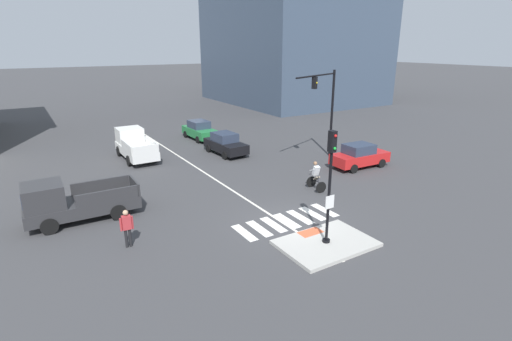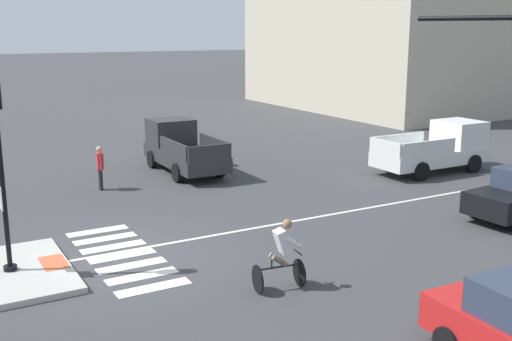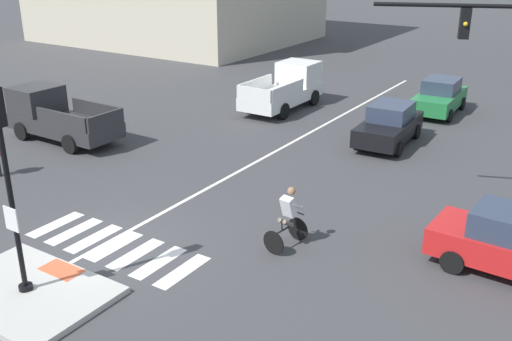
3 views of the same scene
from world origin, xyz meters
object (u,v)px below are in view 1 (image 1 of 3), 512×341
(traffic_light_mast, at_px, (326,102))
(pedestrian_at_curb_left, at_px, (127,225))
(car_green_eastbound_distant, at_px, (200,130))
(car_red_cross_right, at_px, (359,156))
(cyclist, at_px, (316,175))
(car_black_eastbound_far, at_px, (225,144))
(pickup_truck_white_westbound_distant, at_px, (134,145))
(pickup_truck_charcoal_cross_left, at_px, (72,202))
(signal_pole, at_px, (330,178))

(traffic_light_mast, bearing_deg, pedestrian_at_curb_left, -159.74)
(car_green_eastbound_distant, distance_m, car_red_cross_right, 14.76)
(car_green_eastbound_distant, relative_size, cyclist, 2.48)
(car_black_eastbound_far, bearing_deg, car_red_cross_right, -51.48)
(traffic_light_mast, relative_size, car_black_eastbound_far, 1.52)
(pickup_truck_white_westbound_distant, relative_size, pickup_truck_charcoal_cross_left, 1.00)
(signal_pole, bearing_deg, traffic_light_mast, 49.49)
(signal_pole, height_order, car_red_cross_right, signal_pole)
(pickup_truck_white_westbound_distant, bearing_deg, car_green_eastbound_distant, 24.75)
(car_black_eastbound_far, relative_size, pickup_truck_charcoal_cross_left, 0.82)
(cyclist, bearing_deg, car_green_eastbound_distant, 91.98)
(signal_pole, xyz_separation_m, car_green_eastbound_distant, (3.39, 20.68, -2.22))
(car_red_cross_right, bearing_deg, car_black_eastbound_far, 128.52)
(pickup_truck_charcoal_cross_left, bearing_deg, car_green_eastbound_distant, 45.94)
(car_red_cross_right, height_order, cyclist, cyclist)
(pickup_truck_charcoal_cross_left, relative_size, pedestrian_at_curb_left, 3.07)
(car_black_eastbound_far, height_order, pickup_truck_charcoal_cross_left, pickup_truck_charcoal_cross_left)
(car_black_eastbound_far, distance_m, pickup_truck_charcoal_cross_left, 13.62)
(cyclist, height_order, pedestrian_at_curb_left, cyclist)
(car_black_eastbound_far, xyz_separation_m, pickup_truck_charcoal_cross_left, (-11.76, -6.87, 0.17))
(car_red_cross_right, relative_size, car_black_eastbound_far, 1.00)
(car_black_eastbound_far, bearing_deg, pickup_truck_charcoal_cross_left, -149.72)
(traffic_light_mast, height_order, pickup_truck_white_westbound_distant, traffic_light_mast)
(pickup_truck_charcoal_cross_left, bearing_deg, signal_pole, -43.11)
(traffic_light_mast, height_order, car_red_cross_right, traffic_light_mast)
(pickup_truck_white_westbound_distant, xyz_separation_m, pedestrian_at_curb_left, (-3.92, -13.38, 0.00))
(car_black_eastbound_far, bearing_deg, traffic_light_mast, -41.80)
(pickup_truck_white_westbound_distant, bearing_deg, signal_pole, -79.67)
(car_green_eastbound_distant, bearing_deg, car_red_cross_right, -66.37)
(car_green_eastbound_distant, xyz_separation_m, pickup_truck_white_westbound_distant, (-6.60, -3.04, 0.17))
(car_green_eastbound_distant, height_order, pickup_truck_white_westbound_distant, pickup_truck_white_westbound_distant)
(signal_pole, height_order, car_black_eastbound_far, signal_pole)
(traffic_light_mast, distance_m, pickup_truck_charcoal_cross_left, 17.72)
(car_red_cross_right, bearing_deg, pickup_truck_charcoal_cross_left, 176.80)
(car_black_eastbound_far, bearing_deg, signal_pole, -101.42)
(signal_pole, height_order, pickup_truck_charcoal_cross_left, signal_pole)
(cyclist, bearing_deg, car_black_eastbound_far, 95.20)
(car_green_eastbound_distant, bearing_deg, pedestrian_at_curb_left, -122.65)
(signal_pole, distance_m, pickup_truck_charcoal_cross_left, 12.12)
(traffic_light_mast, xyz_separation_m, pickup_truck_charcoal_cross_left, (-17.32, -1.89, -3.25))
(traffic_light_mast, xyz_separation_m, car_black_eastbound_far, (-5.56, 4.97, -3.42))
(signal_pole, relative_size, pedestrian_at_curb_left, 2.86)
(cyclist, bearing_deg, car_red_cross_right, 18.45)
(car_red_cross_right, distance_m, car_black_eastbound_far, 10.06)
(signal_pole, relative_size, car_black_eastbound_far, 1.14)
(signal_pole, distance_m, cyclist, 6.98)
(pickup_truck_charcoal_cross_left, xyz_separation_m, pedestrian_at_curb_left, (1.58, -3.91, 0.00))
(car_black_eastbound_far, bearing_deg, car_green_eastbound_distant, 86.45)
(signal_pole, distance_m, car_black_eastbound_far, 15.50)
(pickup_truck_charcoal_cross_left, height_order, cyclist, pickup_truck_charcoal_cross_left)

